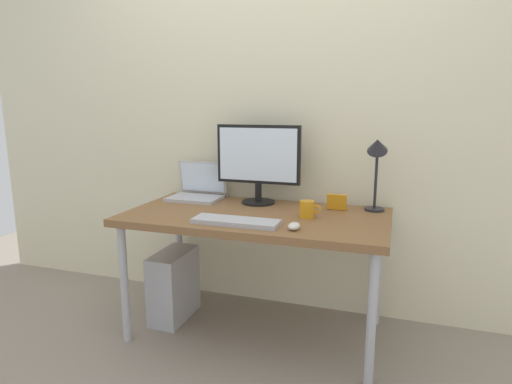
% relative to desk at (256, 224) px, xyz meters
% --- Properties ---
extents(ground_plane, '(6.00, 6.00, 0.00)m').
position_rel_desk_xyz_m(ground_plane, '(0.00, 0.00, -0.65)').
color(ground_plane, gray).
extents(back_wall, '(4.40, 0.04, 2.60)m').
position_rel_desk_xyz_m(back_wall, '(0.00, 0.43, 0.65)').
color(back_wall, beige).
rests_on(back_wall, ground_plane).
extents(desk, '(1.43, 0.75, 0.71)m').
position_rel_desk_xyz_m(desk, '(0.00, 0.00, 0.00)').
color(desk, brown).
rests_on(desk, ground_plane).
extents(monitor, '(0.51, 0.20, 0.47)m').
position_rel_desk_xyz_m(monitor, '(-0.07, 0.24, 0.33)').
color(monitor, black).
rests_on(monitor, desk).
extents(laptop, '(0.32, 0.26, 0.23)m').
position_rel_desk_xyz_m(laptop, '(-0.47, 0.26, 0.12)').
color(laptop, '#B2B2B7').
rests_on(laptop, desk).
extents(desk_lamp, '(0.11, 0.16, 0.44)m').
position_rel_desk_xyz_m(desk_lamp, '(0.61, 0.24, 0.37)').
color(desk_lamp, '#232328').
rests_on(desk_lamp, desk).
extents(keyboard, '(0.44, 0.14, 0.02)m').
position_rel_desk_xyz_m(keyboard, '(-0.03, -0.23, 0.07)').
color(keyboard, '#B2B2B7').
rests_on(keyboard, desk).
extents(mouse, '(0.06, 0.09, 0.03)m').
position_rel_desk_xyz_m(mouse, '(0.27, -0.24, 0.08)').
color(mouse, silver).
rests_on(mouse, desk).
extents(coffee_mug, '(0.12, 0.08, 0.09)m').
position_rel_desk_xyz_m(coffee_mug, '(0.29, -0.00, 0.10)').
color(coffee_mug, orange).
rests_on(coffee_mug, desk).
extents(photo_frame, '(0.11, 0.03, 0.09)m').
position_rel_desk_xyz_m(photo_frame, '(0.41, 0.21, 0.11)').
color(photo_frame, orange).
rests_on(photo_frame, desk).
extents(computer_tower, '(0.18, 0.36, 0.42)m').
position_rel_desk_xyz_m(computer_tower, '(-0.53, 0.01, -0.44)').
color(computer_tower, '#B2B2B7').
rests_on(computer_tower, ground_plane).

